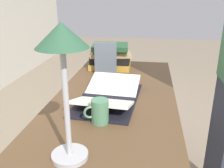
{
  "coord_description": "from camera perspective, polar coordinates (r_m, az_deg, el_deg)",
  "views": [
    {
      "loc": [
        -1.2,
        -0.17,
        1.24
      ],
      "look_at": [
        -0.03,
        0.01,
        0.8
      ],
      "focal_mm": 40.0,
      "sensor_mm": 36.0,
      "label": 1
    }
  ],
  "objects": [
    {
      "name": "reading_desk",
      "position": [
        1.36,
        0.62,
        -6.82
      ],
      "size": [
        1.46,
        0.63,
        0.72
      ],
      "color": "brown",
      "rests_on": "ground_plane"
    },
    {
      "name": "reading_lamp",
      "position": [
        0.73,
        -11.16,
        6.51
      ],
      "size": [
        0.16,
        0.16,
        0.44
      ],
      "color": "#ADADB2",
      "rests_on": "reading_desk"
    },
    {
      "name": "open_book",
      "position": [
        1.27,
        -0.83,
        -2.7
      ],
      "size": [
        0.5,
        0.32,
        0.07
      ],
      "rotation": [
        0.0,
        0.0,
        -0.07
      ],
      "color": "black",
      "rests_on": "reading_desk"
    },
    {
      "name": "book_standing_upright",
      "position": [
        1.66,
        -1.49,
        5.88
      ],
      "size": [
        0.04,
        0.15,
        0.21
      ],
      "rotation": [
        0.0,
        0.0,
        0.11
      ],
      "color": "slate",
      "rests_on": "reading_desk"
    },
    {
      "name": "book_stack_tall",
      "position": [
        1.8,
        -0.4,
        6.29
      ],
      "size": [
        0.24,
        0.31,
        0.17
      ],
      "color": "#BC8933",
      "rests_on": "reading_desk"
    },
    {
      "name": "coffee_mug",
      "position": [
        1.05,
        -2.88,
        -6.25
      ],
      "size": [
        0.07,
        0.1,
        0.1
      ],
      "rotation": [
        0.0,
        0.0,
        1.97
      ],
      "color": "#4C7F5B",
      "rests_on": "reading_desk"
    }
  ]
}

